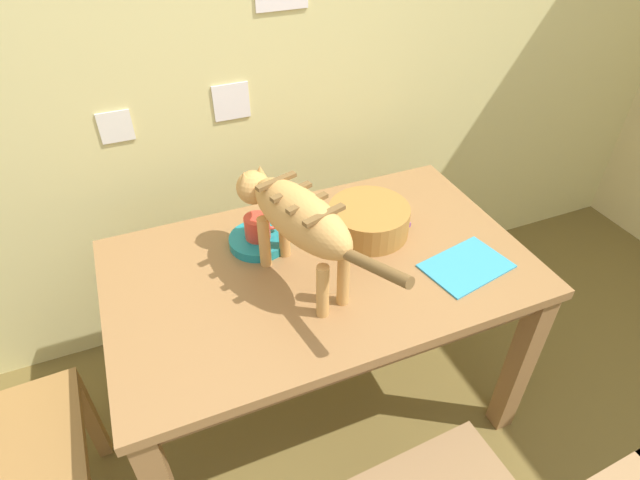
# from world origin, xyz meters

# --- Properties ---
(wall_rear) EXTENTS (4.61, 0.11, 2.50)m
(wall_rear) POSITION_xyz_m (-0.00, 1.71, 1.25)
(wall_rear) COLOR #DCCF86
(wall_rear) RESTS_ON ground_plane
(dining_table) EXTENTS (1.33, 0.81, 0.73)m
(dining_table) POSITION_xyz_m (-0.07, 1.02, 0.64)
(dining_table) COLOR olive
(dining_table) RESTS_ON ground_plane
(cat) EXTENTS (0.26, 0.67, 0.33)m
(cat) POSITION_xyz_m (-0.15, 0.99, 0.96)
(cat) COLOR tan
(cat) RESTS_ON dining_table
(saucer_bowl) EXTENTS (0.19, 0.19, 0.03)m
(saucer_bowl) POSITION_xyz_m (-0.22, 1.19, 0.75)
(saucer_bowl) COLOR teal
(saucer_bowl) RESTS_ON dining_table
(coffee_mug) EXTENTS (0.12, 0.08, 0.08)m
(coffee_mug) POSITION_xyz_m (-0.21, 1.19, 0.80)
(coffee_mug) COLOR red
(coffee_mug) RESTS_ON saucer_bowl
(magazine) EXTENTS (0.30, 0.23, 0.01)m
(magazine) POSITION_xyz_m (0.36, 0.83, 0.73)
(magazine) COLOR teal
(magazine) RESTS_ON dining_table
(book_stack) EXTENTS (0.19, 0.16, 0.07)m
(book_stack) POSITION_xyz_m (0.19, 1.13, 0.77)
(book_stack) COLOR #3382CD
(book_stack) RESTS_ON dining_table
(wicker_basket) EXTENTS (0.27, 0.27, 0.10)m
(wicker_basket) POSITION_xyz_m (0.15, 1.12, 0.78)
(wicker_basket) COLOR #A06D30
(wicker_basket) RESTS_ON dining_table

